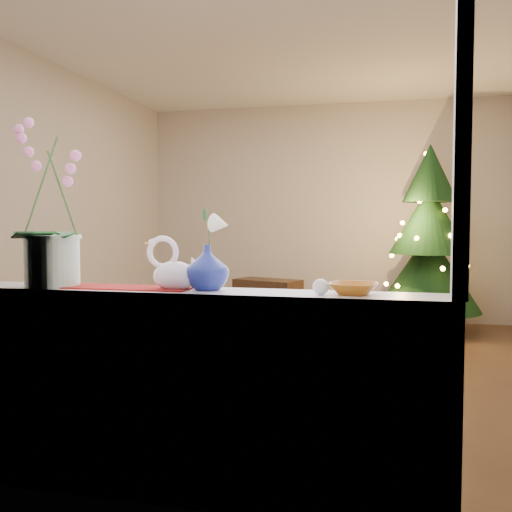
{
  "coord_description": "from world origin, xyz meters",
  "views": [
    {
      "loc": [
        0.83,
        -4.72,
        1.21
      ],
      "look_at": [
        0.04,
        -1.4,
        1.02
      ],
      "focal_mm": 40.0,
      "sensor_mm": 36.0,
      "label": 1
    }
  ],
  "objects_px": {
    "orchid_pot": "(51,202)",
    "side_table": "(268,303)",
    "blue_vase": "(207,264)",
    "xmas_tree": "(429,239)",
    "swan": "(175,264)",
    "paperweight": "(321,287)",
    "amber_dish": "(353,289)"
  },
  "relations": [
    {
      "from": "blue_vase",
      "to": "paperweight",
      "type": "height_order",
      "value": "blue_vase"
    },
    {
      "from": "paperweight",
      "to": "blue_vase",
      "type": "bearing_deg",
      "value": 173.77
    },
    {
      "from": "xmas_tree",
      "to": "side_table",
      "type": "distance_m",
      "value": 1.95
    },
    {
      "from": "blue_vase",
      "to": "side_table",
      "type": "distance_m",
      "value": 4.18
    },
    {
      "from": "orchid_pot",
      "to": "swan",
      "type": "distance_m",
      "value": 0.66
    },
    {
      "from": "orchid_pot",
      "to": "blue_vase",
      "type": "distance_m",
      "value": 0.79
    },
    {
      "from": "blue_vase",
      "to": "paperweight",
      "type": "distance_m",
      "value": 0.51
    },
    {
      "from": "amber_dish",
      "to": "side_table",
      "type": "xyz_separation_m",
      "value": [
        -1.24,
        4.07,
        -0.66
      ]
    },
    {
      "from": "paperweight",
      "to": "amber_dish",
      "type": "relative_size",
      "value": 0.39
    },
    {
      "from": "swan",
      "to": "xmas_tree",
      "type": "bearing_deg",
      "value": 58.55
    },
    {
      "from": "orchid_pot",
      "to": "xmas_tree",
      "type": "xyz_separation_m",
      "value": [
        1.93,
        4.22,
        -0.27
      ]
    },
    {
      "from": "swan",
      "to": "orchid_pot",
      "type": "bearing_deg",
      "value": 166.01
    },
    {
      "from": "amber_dish",
      "to": "side_table",
      "type": "distance_m",
      "value": 4.3
    },
    {
      "from": "orchid_pot",
      "to": "side_table",
      "type": "distance_m",
      "value": 4.22
    },
    {
      "from": "orchid_pot",
      "to": "amber_dish",
      "type": "distance_m",
      "value": 1.42
    },
    {
      "from": "orchid_pot",
      "to": "side_table",
      "type": "xyz_separation_m",
      "value": [
        0.14,
        4.09,
        -1.03
      ]
    },
    {
      "from": "xmas_tree",
      "to": "paperweight",
      "type": "bearing_deg",
      "value": -99.17
    },
    {
      "from": "paperweight",
      "to": "amber_dish",
      "type": "bearing_deg",
      "value": 21.25
    },
    {
      "from": "blue_vase",
      "to": "paperweight",
      "type": "xyz_separation_m",
      "value": [
        0.5,
        -0.05,
        -0.08
      ]
    },
    {
      "from": "side_table",
      "to": "xmas_tree",
      "type": "bearing_deg",
      "value": 24.37
    },
    {
      "from": "orchid_pot",
      "to": "amber_dish",
      "type": "bearing_deg",
      "value": 0.88
    },
    {
      "from": "orchid_pot",
      "to": "paperweight",
      "type": "bearing_deg",
      "value": -1.31
    },
    {
      "from": "amber_dish",
      "to": "side_table",
      "type": "relative_size",
      "value": 0.23
    },
    {
      "from": "swan",
      "to": "paperweight",
      "type": "distance_m",
      "value": 0.65
    },
    {
      "from": "paperweight",
      "to": "amber_dish",
      "type": "distance_m",
      "value": 0.14
    },
    {
      "from": "xmas_tree",
      "to": "blue_vase",
      "type": "bearing_deg",
      "value": -105.83
    },
    {
      "from": "swan",
      "to": "blue_vase",
      "type": "xyz_separation_m",
      "value": [
        0.14,
        0.03,
        0.0
      ]
    },
    {
      "from": "swan",
      "to": "blue_vase",
      "type": "height_order",
      "value": "blue_vase"
    },
    {
      "from": "swan",
      "to": "blue_vase",
      "type": "distance_m",
      "value": 0.14
    },
    {
      "from": "blue_vase",
      "to": "xmas_tree",
      "type": "xyz_separation_m",
      "value": [
        1.19,
        4.19,
        0.01
      ]
    },
    {
      "from": "orchid_pot",
      "to": "blue_vase",
      "type": "bearing_deg",
      "value": 2.03
    },
    {
      "from": "swan",
      "to": "side_table",
      "type": "relative_size",
      "value": 0.35
    }
  ]
}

